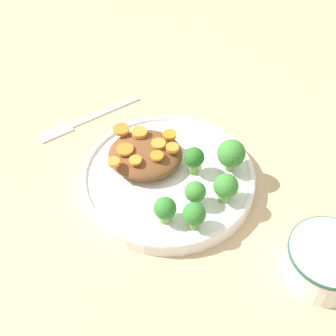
{
  "coord_description": "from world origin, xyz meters",
  "views": [
    {
      "loc": [
        0.02,
        -0.5,
        0.58
      ],
      "look_at": [
        0.0,
        0.0,
        0.04
      ],
      "focal_mm": 50.0,
      "sensor_mm": 36.0,
      "label": 1
    }
  ],
  "objects": [
    {
      "name": "carrot_slice_0",
      "position": [
        -0.05,
        0.06,
        0.06
      ],
      "size": [
        0.03,
        0.03,
        0.01
      ],
      "primitive_type": "cylinder",
      "color": "orange",
      "rests_on": "stew_mound"
    },
    {
      "name": "carrot_slice_1",
      "position": [
        -0.07,
        0.02,
        0.06
      ],
      "size": [
        0.03,
        0.03,
        0.0
      ],
      "primitive_type": "cylinder",
      "color": "orange",
      "rests_on": "stew_mound"
    },
    {
      "name": "broccoli_floret_4",
      "position": [
        -0.0,
        -0.09,
        0.05
      ],
      "size": [
        0.03,
        0.03,
        0.04
      ],
      "color": "#7FA85B",
      "rests_on": "plate"
    },
    {
      "name": "carrot_slice_3",
      "position": [
        -0.05,
        -0.01,
        0.06
      ],
      "size": [
        0.02,
        0.02,
        0.0
      ],
      "primitive_type": "cylinder",
      "color": "orange",
      "rests_on": "stew_mound"
    },
    {
      "name": "broccoli_floret_5",
      "position": [
        0.04,
        0.01,
        0.05
      ],
      "size": [
        0.03,
        0.03,
        0.05
      ],
      "color": "#759E51",
      "rests_on": "plate"
    },
    {
      "name": "broccoli_floret_0",
      "position": [
        0.04,
        -0.06,
        0.05
      ],
      "size": [
        0.03,
        0.03,
        0.04
      ],
      "color": "#759E51",
      "rests_on": "plate"
    },
    {
      "name": "fork",
      "position": [
        -0.17,
        0.14,
        0.0
      ],
      "size": [
        0.18,
        0.14,
        0.01
      ],
      "rotation": [
        0.0,
        0.0,
        10.07
      ],
      "color": "silver",
      "rests_on": "ground_plane"
    },
    {
      "name": "carrot_slice_5",
      "position": [
        -0.0,
        0.05,
        0.06
      ],
      "size": [
        0.02,
        0.02,
        0.01
      ],
      "primitive_type": "cylinder",
      "color": "orange",
      "rests_on": "stew_mound"
    },
    {
      "name": "broccoli_floret_1",
      "position": [
        0.09,
        -0.05,
        0.05
      ],
      "size": [
        0.04,
        0.04,
        0.05
      ],
      "color": "#7FA85B",
      "rests_on": "plate"
    },
    {
      "name": "dip_bowl",
      "position": [
        0.22,
        -0.15,
        0.03
      ],
      "size": [
        0.11,
        0.11,
        0.06
      ],
      "color": "white",
      "rests_on": "ground_plane"
    },
    {
      "name": "stew_mound",
      "position": [
        -0.04,
        0.03,
        0.04
      ],
      "size": [
        0.12,
        0.11,
        0.03
      ],
      "primitive_type": "ellipsoid",
      "color": "brown",
      "rests_on": "plate"
    },
    {
      "name": "carrot_slice_8",
      "position": [
        -0.02,
        0.03,
        0.06
      ],
      "size": [
        0.02,
        0.02,
        0.0
      ],
      "primitive_type": "cylinder",
      "color": "orange",
      "rests_on": "stew_mound"
    },
    {
      "name": "plate",
      "position": [
        0.0,
        0.0,
        0.01
      ],
      "size": [
        0.28,
        0.28,
        0.03
      ],
      "color": "white",
      "rests_on": "ground_plane"
    },
    {
      "name": "carrot_slice_2",
      "position": [
        -0.08,
        -0.01,
        0.06
      ],
      "size": [
        0.02,
        0.02,
        0.01
      ],
      "primitive_type": "cylinder",
      "color": "orange",
      "rests_on": "stew_mound"
    },
    {
      "name": "carrot_slice_6",
      "position": [
        -0.02,
        0.01,
        0.06
      ],
      "size": [
        0.02,
        0.02,
        0.0
      ],
      "primitive_type": "cylinder",
      "color": "orange",
      "rests_on": "stew_mound"
    },
    {
      "name": "broccoli_floret_3",
      "position": [
        0.04,
        -0.1,
        0.05
      ],
      "size": [
        0.03,
        0.03,
        0.05
      ],
      "color": "#759E51",
      "rests_on": "plate"
    },
    {
      "name": "carrot_slice_7",
      "position": [
        -0.08,
        0.06,
        0.06
      ],
      "size": [
        0.03,
        0.03,
        0.01
      ],
      "primitive_type": "cylinder",
      "color": "orange",
      "rests_on": "stew_mound"
    },
    {
      "name": "broccoli_floret_2",
      "position": [
        0.1,
        0.02,
        0.06
      ],
      "size": [
        0.04,
        0.04,
        0.06
      ],
      "color": "#7FA85B",
      "rests_on": "plate"
    },
    {
      "name": "carrot_slice_4",
      "position": [
        0.01,
        0.02,
        0.06
      ],
      "size": [
        0.02,
        0.02,
        0.01
      ],
      "primitive_type": "cylinder",
      "color": "orange",
      "rests_on": "stew_mound"
    },
    {
      "name": "ground_plane",
      "position": [
        0.0,
        0.0,
        0.0
      ],
      "size": [
        4.0,
        4.0,
        0.0
      ],
      "primitive_type": "plane",
      "color": "tan"
    }
  ]
}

